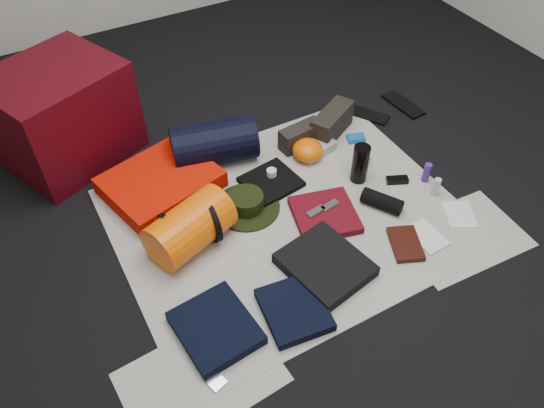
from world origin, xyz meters
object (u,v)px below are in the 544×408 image
red_cabinet (62,115)px  navy_duffel (214,143)px  compact_camera (362,163)px  paperback_book (405,244)px  stuff_sack (190,227)px  water_bottle (360,164)px  sleeping_pad (161,182)px

red_cabinet → navy_duffel: size_ratio=1.41×
red_cabinet → compact_camera: (1.31, -0.85, -0.23)m
navy_duffel → paperback_book: (0.51, -0.97, -0.10)m
paperback_book → stuff_sack: bearing=173.3°
water_bottle → paperback_book: (-0.07, -0.47, -0.09)m
sleeping_pad → paperback_book: (0.85, -0.90, -0.03)m
red_cabinet → navy_duffel: 0.79m
sleeping_pad → paperback_book: sleeping_pad is taller
stuff_sack → paperback_book: bearing=-29.9°
sleeping_pad → compact_camera: sleeping_pad is taller
red_cabinet → paperback_book: (1.16, -1.40, -0.24)m
navy_duffel → compact_camera: bearing=-19.9°
compact_camera → paperback_book: size_ratio=0.45×
red_cabinet → compact_camera: 1.58m
navy_duffel → water_bottle: 0.77m
navy_duffel → red_cabinet: bearing=159.1°
sleeping_pad → water_bottle: (0.92, -0.42, 0.06)m
sleeping_pad → paperback_book: 1.23m
red_cabinet → navy_duffel: red_cabinet is taller
compact_camera → stuff_sack: bearing=171.0°
sleeping_pad → red_cabinet: bearing=121.9°
water_bottle → compact_camera: size_ratio=2.35×
red_cabinet → water_bottle: size_ratio=2.90×
water_bottle → compact_camera: 0.14m
stuff_sack → red_cabinet: bearing=108.8°
stuff_sack → compact_camera: (1.00, 0.06, -0.10)m
water_bottle → red_cabinet: bearing=143.1°
sleeping_pad → navy_duffel: bearing=12.6°
water_bottle → navy_duffel: bearing=139.6°
red_cabinet → sleeping_pad: red_cabinet is taller
compact_camera → water_bottle: bearing=-148.3°
red_cabinet → navy_duffel: bearing=-56.1°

